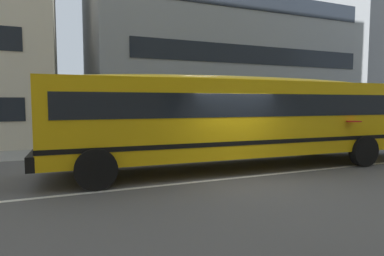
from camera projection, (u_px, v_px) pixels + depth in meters
ground_plane at (235, 178)px, 9.41m from camera, size 400.00×400.00×0.00m
sidewalk_far at (164, 147)px, 15.96m from camera, size 120.00×3.00×0.01m
lane_centreline at (235, 178)px, 9.41m from camera, size 110.00×0.16×0.01m
school_bus at (238, 114)px, 10.85m from camera, size 13.95×3.62×3.10m
apartment_block_far_centre at (213, 5)px, 24.85m from camera, size 18.68×12.72×19.70m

